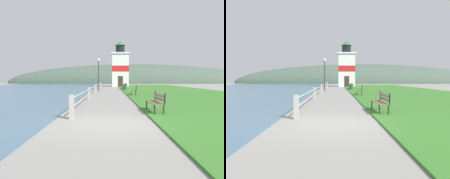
# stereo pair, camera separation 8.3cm
# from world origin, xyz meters

# --- Properties ---
(ground_plane) EXTENTS (160.00, 160.00, 0.00)m
(ground_plane) POSITION_xyz_m (0.00, 0.00, 0.00)
(ground_plane) COLOR gray
(grass_verge) EXTENTS (12.00, 59.91, 0.06)m
(grass_verge) POSITION_xyz_m (7.56, 19.97, 0.03)
(grass_verge) COLOR #387528
(grass_verge) RESTS_ON ground_plane
(seawall_railing) EXTENTS (0.18, 33.13, 0.93)m
(seawall_railing) POSITION_xyz_m (-1.46, 17.48, 0.56)
(seawall_railing) COLOR #A8A399
(seawall_railing) RESTS_ON ground_plane
(park_bench_near) EXTENTS (0.52, 1.96, 0.94)m
(park_bench_near) POSITION_xyz_m (2.12, 2.76, 0.54)
(park_bench_near) COLOR #846B51
(park_bench_near) RESTS_ON ground_plane
(park_bench_midway) EXTENTS (0.63, 1.81, 0.94)m
(park_bench_midway) POSITION_xyz_m (2.31, 14.47, 0.54)
(park_bench_midway) COLOR #846B51
(park_bench_midway) RESTS_ON ground_plane
(park_bench_far) EXTENTS (0.65, 1.91, 0.94)m
(park_bench_far) POSITION_xyz_m (2.20, 27.32, 0.54)
(park_bench_far) COLOR #846B51
(park_bench_far) RESTS_ON ground_plane
(lighthouse) EXTENTS (3.57, 3.57, 8.60)m
(lighthouse) POSITION_xyz_m (2.05, 39.27, 3.68)
(lighthouse) COLOR white
(lighthouse) RESTS_ON ground_plane
(trash_bin) EXTENTS (0.54, 0.54, 0.84)m
(trash_bin) POSITION_xyz_m (2.14, 25.17, 0.42)
(trash_bin) COLOR #2D5138
(trash_bin) RESTS_ON ground_plane
(lamp_post) EXTENTS (0.36, 0.36, 3.96)m
(lamp_post) POSITION_xyz_m (-1.31, 21.63, 2.74)
(lamp_post) COLOR #333338
(lamp_post) RESTS_ON ground_plane
(distant_hillside) EXTENTS (80.00, 16.00, 12.00)m
(distant_hillside) POSITION_xyz_m (8.00, 69.94, 0.00)
(distant_hillside) COLOR #475B4C
(distant_hillside) RESTS_ON ground_plane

